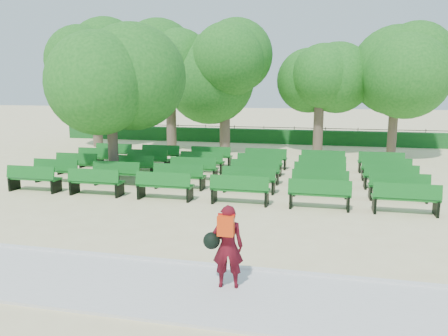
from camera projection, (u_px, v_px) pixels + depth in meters
name	position (u px, v px, depth m)	size (l,w,h in m)	color
ground	(181.00, 191.00, 15.57)	(120.00, 120.00, 0.00)	beige
paving	(59.00, 277.00, 8.47)	(30.00, 2.20, 0.06)	silver
curb	(90.00, 255.00, 9.57)	(30.00, 0.12, 0.10)	silver
hedge	(248.00, 136.00, 28.89)	(26.00, 0.70, 0.90)	#14501C
fence	(249.00, 142.00, 29.36)	(26.00, 0.10, 1.02)	black
tree_line	(236.00, 151.00, 25.14)	(21.80, 6.80, 7.04)	#21681C
bench_array	(224.00, 179.00, 17.14)	(1.91, 0.73, 1.18)	#105C19
tree_among	(110.00, 83.00, 16.49)	(3.95, 3.95, 5.60)	brown
person	(226.00, 245.00, 7.88)	(0.75, 0.48, 1.55)	#4C0A14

